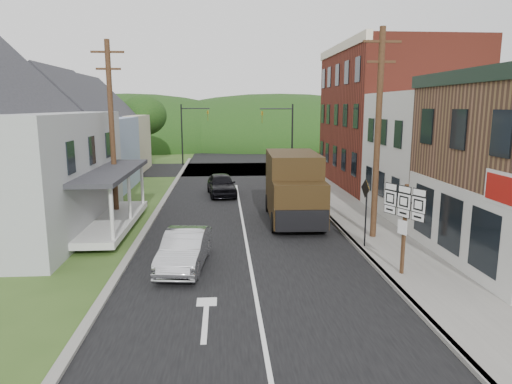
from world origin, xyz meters
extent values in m
plane|color=#2D4719|center=(0.00, 0.00, 0.00)|extent=(120.00, 120.00, 0.00)
cube|color=black|center=(0.00, 10.00, 0.00)|extent=(9.00, 90.00, 0.02)
cube|color=black|center=(0.00, 27.00, 0.00)|extent=(60.00, 9.00, 0.02)
cube|color=slate|center=(5.90, 8.00, 0.07)|extent=(2.80, 55.00, 0.15)
cube|color=slate|center=(4.55, 8.00, 0.07)|extent=(0.20, 55.00, 0.15)
cube|color=slate|center=(-4.65, 8.00, 0.06)|extent=(0.30, 55.00, 0.12)
cube|color=silver|center=(11.30, 7.50, 3.25)|extent=(8.00, 7.00, 6.50)
cube|color=maroon|center=(11.30, 17.00, 5.00)|extent=(8.00, 12.00, 10.00)
cube|color=#91A2C5|center=(-11.00, 17.00, 2.50)|extent=(7.00, 8.00, 5.00)
cube|color=beige|center=(-11.50, 26.00, 2.50)|extent=(7.00, 8.00, 5.00)
cylinder|color=#472D19|center=(5.60, 3.50, 4.50)|extent=(0.26, 0.26, 9.00)
cube|color=#472D19|center=(5.60, 3.50, 8.40)|extent=(1.60, 0.10, 0.10)
cube|color=#472D19|center=(5.60, 3.50, 7.60)|extent=(1.20, 0.10, 0.10)
cylinder|color=#472D19|center=(-6.50, 8.00, 4.50)|extent=(0.26, 0.26, 9.00)
cube|color=#472D19|center=(-6.50, 8.00, 8.40)|extent=(1.60, 0.10, 0.10)
cube|color=#472D19|center=(-6.50, 8.00, 7.60)|extent=(1.20, 0.10, 0.10)
cylinder|color=black|center=(5.00, 23.50, 3.00)|extent=(0.14, 0.14, 6.00)
cylinder|color=black|center=(3.60, 23.50, 5.60)|extent=(2.80, 0.10, 0.10)
imported|color=olive|center=(2.40, 23.50, 4.90)|extent=(0.16, 0.20, 1.00)
cylinder|color=black|center=(-5.00, 30.50, 3.00)|extent=(0.14, 0.14, 6.00)
cylinder|color=black|center=(-3.60, 30.50, 5.60)|extent=(2.80, 0.10, 0.10)
imported|color=olive|center=(-2.40, 30.50, 4.90)|extent=(0.16, 0.20, 1.00)
cylinder|color=#382616|center=(-9.00, 32.00, 1.96)|extent=(0.36, 0.36, 3.92)
ellipsoid|color=black|center=(-9.00, 32.00, 4.90)|extent=(4.80, 4.80, 4.08)
ellipsoid|color=black|center=(0.00, 55.00, 0.00)|extent=(90.00, 30.00, 16.00)
imported|color=silver|center=(-2.38, 0.49, 0.68)|extent=(1.88, 4.25, 1.36)
imported|color=black|center=(-1.08, 14.13, 0.72)|extent=(2.15, 4.41, 1.45)
cube|color=black|center=(2.63, 7.61, 1.89)|extent=(2.65, 4.84, 3.14)
cube|color=black|center=(2.53, 4.80, 1.35)|extent=(2.54, 1.81, 2.05)
cube|color=black|center=(2.54, 5.01, 2.22)|extent=(2.31, 1.37, 0.05)
cube|color=black|center=(2.50, 3.88, 0.81)|extent=(2.38, 0.24, 0.97)
cylinder|color=black|center=(1.40, 4.95, 0.49)|extent=(0.34, 0.98, 0.97)
cylinder|color=black|center=(3.67, 4.87, 0.49)|extent=(0.34, 0.98, 0.97)
cylinder|color=black|center=(1.55, 9.27, 0.49)|extent=(0.34, 0.98, 0.97)
cylinder|color=black|center=(3.82, 9.19, 0.49)|extent=(0.34, 0.98, 0.97)
cube|color=#472D19|center=(5.11, -1.02, 1.70)|extent=(0.13, 0.13, 3.11)
cube|color=black|center=(5.07, -1.04, 2.68)|extent=(0.76, 1.64, 0.07)
cube|color=white|center=(5.29, -1.62, 3.08)|extent=(0.22, 0.45, 0.20)
cube|color=white|center=(5.29, -1.62, 2.68)|extent=(0.23, 0.49, 0.49)
cube|color=white|center=(5.29, -1.62, 2.28)|extent=(0.22, 0.45, 0.25)
cube|color=white|center=(5.03, -1.05, 3.08)|extent=(0.22, 0.45, 0.20)
cube|color=white|center=(5.03, -1.05, 2.68)|extent=(0.23, 0.49, 0.49)
cube|color=white|center=(5.03, -1.05, 2.28)|extent=(0.22, 0.45, 0.25)
cube|color=white|center=(4.78, -0.49, 3.08)|extent=(0.22, 0.45, 0.20)
cube|color=white|center=(4.78, -0.49, 2.68)|extent=(0.23, 0.49, 0.49)
cube|color=white|center=(4.78, -0.49, 2.28)|extent=(0.22, 0.45, 0.25)
cube|color=white|center=(5.03, -1.05, 1.79)|extent=(0.18, 0.37, 0.49)
cylinder|color=black|center=(4.80, 2.14, 1.46)|extent=(0.07, 0.07, 2.62)
cube|color=black|center=(4.73, 2.14, 2.55)|extent=(0.11, 0.77, 0.77)
cube|color=#F3A70C|center=(4.75, 2.14, 2.55)|extent=(0.11, 0.69, 0.69)
camera|label=1|loc=(-0.96, -15.49, 5.79)|focal=32.00mm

